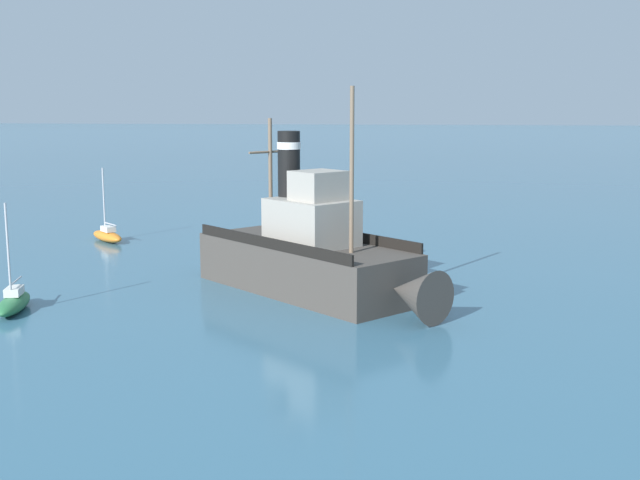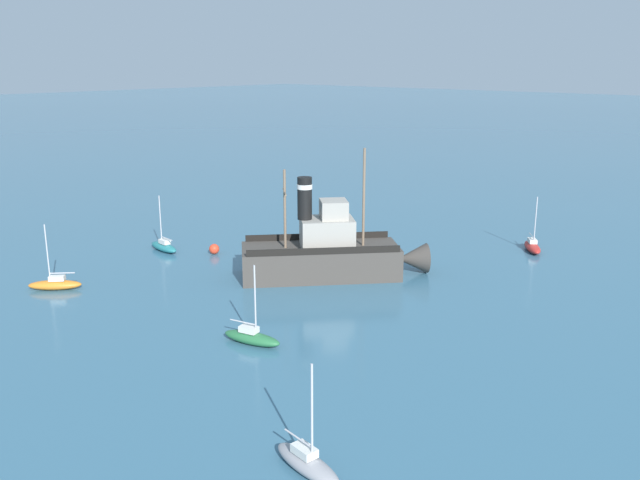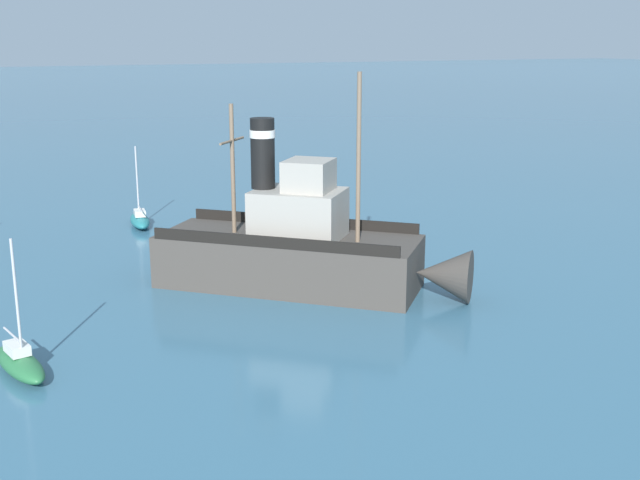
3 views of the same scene
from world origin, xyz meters
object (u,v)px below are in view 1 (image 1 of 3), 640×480
old_tugboat (313,257)px  sailboat_teal (283,233)px  sailboat_green (14,302)px  mooring_buoy (308,243)px  sailboat_orange (107,235)px

old_tugboat → sailboat_teal: size_ratio=2.66×
sailboat_green → mooring_buoy: (-10.86, -16.50, 0.02)m
sailboat_green → sailboat_teal: (-8.52, -20.53, 0.00)m
sailboat_teal → sailboat_orange: bearing=12.9°
sailboat_teal → mooring_buoy: bearing=120.1°
sailboat_green → sailboat_orange: size_ratio=1.00×
sailboat_teal → mooring_buoy: (-2.34, 4.03, 0.02)m
old_tugboat → mooring_buoy: size_ratio=14.66×
sailboat_green → mooring_buoy: size_ratio=5.52×
sailboat_green → sailboat_orange: same height
old_tugboat → sailboat_teal: 16.09m
sailboat_orange → sailboat_teal: same height
sailboat_orange → sailboat_teal: 11.73m
old_tugboat → mooring_buoy: bearing=-80.6°
old_tugboat → sailboat_green: size_ratio=2.66×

